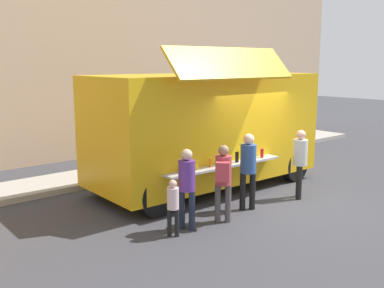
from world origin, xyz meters
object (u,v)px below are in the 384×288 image
Objects in this scene: customer_mid_with_backpack at (223,176)px; child_near_queue at (173,203)px; food_truck_main at (206,127)px; customer_rear_waiting at (187,182)px; customer_extra_browsing at (300,158)px; customer_front_ordering at (248,165)px; trash_bin at (248,140)px.

child_near_queue is (-1.23, 0.08, -0.33)m from customer_mid_with_backpack.
customer_rear_waiting is at bearing -137.72° from food_truck_main.
food_truck_main is 2.73m from customer_mid_with_backpack.
food_truck_main is 3.66× the size of customer_extra_browsing.
customer_front_ordering reaches higher than customer_mid_with_backpack.
customer_extra_browsing reaches higher than child_near_queue.
customer_extra_browsing is 1.52× the size of child_near_queue.
trash_bin is 8.26m from child_near_queue.
food_truck_main reaches higher than customer_front_ordering.
customer_extra_browsing is at bearing -68.92° from customer_front_ordering.
customer_front_ordering is (-0.54, -1.96, -0.58)m from food_truck_main.
customer_extra_browsing is (3.38, -0.19, 0.03)m from customer_rear_waiting.
child_near_queue is at bearing -140.98° from food_truck_main.
customer_extra_browsing is at bearing -42.06° from customer_mid_with_backpack.
customer_extra_browsing is (1.04, -2.19, -0.61)m from food_truck_main.
customer_mid_with_backpack reaches higher than trash_bin.
customer_extra_browsing is at bearing -31.33° from customer_rear_waiting.
customer_front_ordering is 1.01m from customer_mid_with_backpack.
food_truck_main is 6.57× the size of trash_bin.
customer_front_ordering is 1.06× the size of customer_rear_waiting.
customer_extra_browsing reaches higher than trash_bin.
customer_rear_waiting is (-2.33, -2.00, -0.64)m from food_truck_main.
food_truck_main is at bearing 12.47° from customer_rear_waiting.
trash_bin is at bearing -18.71° from customer_front_ordering.
customer_mid_with_backpack is at bearing 51.19° from customer_extra_browsing.
child_near_queue is at bearing 50.09° from customer_extra_browsing.
customer_front_ordering is 1.80m from customer_rear_waiting.
customer_front_ordering reaches higher than child_near_queue.
customer_rear_waiting is at bearing -24.00° from child_near_queue.
customer_front_ordering is 2.25m from child_near_queue.
food_truck_main reaches higher than trash_bin.
trash_bin is 0.54× the size of customer_front_ordering.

